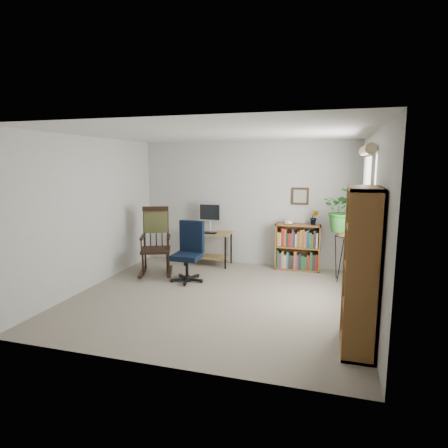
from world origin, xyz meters
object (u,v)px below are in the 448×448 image
(rocking_chair, at_px, (155,241))
(low_bookshelf, at_px, (298,247))
(office_chair, at_px, (187,252))
(tall_bookshelf, at_px, (360,270))
(desk, at_px, (208,248))

(rocking_chair, distance_m, low_bookshelf, 2.63)
(low_bookshelf, bearing_deg, rocking_chair, -157.90)
(office_chair, xyz_separation_m, rocking_chair, (-0.70, 0.25, 0.10))
(tall_bookshelf, bearing_deg, low_bookshelf, 107.26)
(desk, xyz_separation_m, rocking_chair, (-0.70, -0.87, 0.29))
(desk, distance_m, office_chair, 1.13)
(low_bookshelf, relative_size, tall_bookshelf, 0.50)
(desk, xyz_separation_m, tall_bookshelf, (2.62, -2.76, 0.55))
(low_bookshelf, bearing_deg, desk, -176.03)
(office_chair, relative_size, rocking_chair, 0.84)
(desk, relative_size, rocking_chair, 0.74)
(desk, relative_size, low_bookshelf, 1.04)
(rocking_chair, bearing_deg, tall_bookshelf, -51.92)
(rocking_chair, height_order, low_bookshelf, rocking_chair)
(low_bookshelf, distance_m, tall_bookshelf, 3.05)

